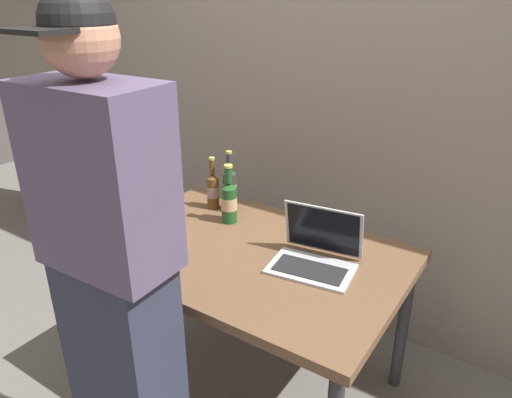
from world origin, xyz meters
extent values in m
plane|color=slate|center=(0.00, 0.00, 0.00)|extent=(8.00, 8.00, 0.00)
cube|color=brown|center=(0.00, 0.00, 0.71)|extent=(1.30, 0.88, 0.04)
cylinder|color=#2D2D30|center=(-0.59, -0.38, 0.34)|extent=(0.05, 0.05, 0.69)
cylinder|color=#2D2D30|center=(-0.59, 0.38, 0.34)|extent=(0.05, 0.05, 0.69)
cylinder|color=#2D2D30|center=(0.59, 0.38, 0.34)|extent=(0.05, 0.05, 0.69)
cube|color=#B7BABC|center=(0.29, 0.01, 0.74)|extent=(0.35, 0.26, 0.01)
cube|color=#232326|center=(0.29, -0.01, 0.74)|extent=(0.29, 0.16, 0.00)
cube|color=#B7BABC|center=(0.27, 0.14, 0.85)|extent=(0.33, 0.10, 0.22)
cube|color=black|center=(0.27, 0.13, 0.85)|extent=(0.31, 0.09, 0.20)
cylinder|color=#333333|center=(-0.31, 0.29, 0.83)|extent=(0.07, 0.07, 0.20)
cone|color=#333333|center=(-0.31, 0.29, 0.94)|extent=(0.07, 0.07, 0.02)
cylinder|color=#333333|center=(-0.31, 0.29, 0.99)|extent=(0.03, 0.03, 0.08)
cylinder|color=#BFB74C|center=(-0.31, 0.29, 1.04)|extent=(0.03, 0.03, 0.01)
cylinder|color=#CBC069|center=(-0.31, 0.29, 0.84)|extent=(0.07, 0.07, 0.07)
cylinder|color=brown|center=(-0.40, 0.26, 0.81)|extent=(0.06, 0.06, 0.16)
cone|color=brown|center=(-0.40, 0.26, 0.90)|extent=(0.06, 0.06, 0.02)
cylinder|color=brown|center=(-0.40, 0.26, 0.95)|extent=(0.03, 0.03, 0.08)
cylinder|color=#BFB74C|center=(-0.40, 0.26, 0.99)|extent=(0.03, 0.03, 0.01)
cylinder|color=gray|center=(-0.40, 0.26, 0.82)|extent=(0.06, 0.06, 0.06)
cylinder|color=#1E5123|center=(-0.24, 0.18, 0.82)|extent=(0.07, 0.07, 0.17)
cone|color=#1E5123|center=(-0.24, 0.18, 0.92)|extent=(0.07, 0.07, 0.03)
cylinder|color=#1E5123|center=(-0.24, 0.18, 0.97)|extent=(0.03, 0.03, 0.07)
cylinder|color=#BFB74C|center=(-0.24, 0.18, 1.01)|extent=(0.04, 0.04, 0.01)
cylinder|color=tan|center=(-0.24, 0.18, 0.83)|extent=(0.08, 0.08, 0.06)
cube|color=#2D3347|center=(-0.08, -0.64, 0.49)|extent=(0.36, 0.24, 0.98)
cube|color=#594C6B|center=(-0.08, -0.64, 1.25)|extent=(0.42, 0.25, 0.56)
sphere|color=tan|center=(-0.08, -0.64, 1.64)|extent=(0.20, 0.20, 0.20)
sphere|color=black|center=(-0.08, -0.64, 1.67)|extent=(0.19, 0.19, 0.19)
cube|color=black|center=(-0.07, -0.76, 1.66)|extent=(0.17, 0.12, 0.01)
cylinder|color=#19598C|center=(-0.26, -0.21, 0.78)|extent=(0.08, 0.08, 0.09)
torus|color=#19598C|center=(-0.22, -0.21, 0.78)|extent=(0.06, 0.01, 0.06)
cube|color=gray|center=(0.00, 0.76, 1.30)|extent=(6.00, 0.10, 2.60)
camera|label=1|loc=(1.00, -1.46, 1.75)|focal=33.56mm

